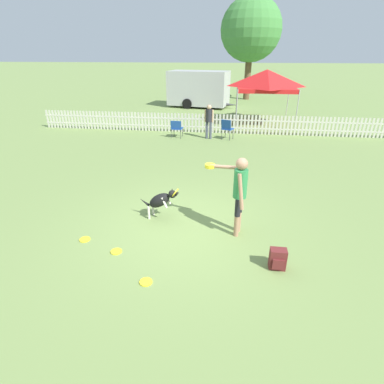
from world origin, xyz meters
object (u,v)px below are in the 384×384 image
Objects in this scene: handler_person at (238,187)px; folding_chair_blue_left at (227,127)px; frisbee_near_handler at (116,251)px; frisbee_midfield at (146,282)px; canopy_tent_main at (266,80)px; tree_left_grove at (251,30)px; backpack_on_grass at (278,259)px; folding_chair_center at (177,127)px; spectator_standing at (209,119)px; frisbee_near_dog at (85,239)px; equipment_trailer at (199,88)px; leaping_dog at (161,200)px.

folding_chair_blue_left is (-0.41, 7.78, -0.54)m from handler_person.
frisbee_near_handler is 1.00× the size of frisbee_midfield.
canopy_tent_main is 9.99m from tree_left_grove.
frisbee_near_handler is at bearing 178.52° from backpack_on_grass.
frisbee_midfield is 2.39m from backpack_on_grass.
handler_person is 2.15× the size of folding_chair_center.
tree_left_grove is (-0.62, 9.54, 2.90)m from canopy_tent_main.
canopy_tent_main is at bearing -114.59° from spectator_standing.
frisbee_near_handler is 13.28m from canopy_tent_main.
folding_chair_center is 14.46m from tree_left_grove.
tree_left_grove reaches higher than frisbee_near_dog.
equipment_trailer is (-2.28, 8.85, 0.74)m from folding_chair_blue_left.
folding_chair_center reaches higher than frisbee_midfield.
frisbee_near_dog is 0.04× the size of equipment_trailer.
frisbee_midfield is at bearing -75.89° from equipment_trailer.
folding_chair_blue_left is (-1.17, 8.89, 0.35)m from backpack_on_grass.
folding_chair_blue_left is (1.33, 7.40, 0.06)m from leaping_dog.
frisbee_near_dog is 0.55× the size of backpack_on_grass.
frisbee_near_handler is at bearing -107.00° from canopy_tent_main.
equipment_trailer reaches higher than frisbee_near_dog.
equipment_trailer reaches higher than leaping_dog.
folding_chair_blue_left is at bearing 77.62° from frisbee_near_handler.
handler_person is 1.14× the size of spectator_standing.
handler_person reaches higher than folding_chair_blue_left.
backpack_on_grass is at bearing 114.75° from folding_chair_center.
leaping_dog is 11.70m from canopy_tent_main.
frisbee_midfield is at bearing -163.18° from backpack_on_grass.
folding_chair_center is (-3.47, 8.94, 0.28)m from backpack_on_grass.
folding_chair_center is (-2.71, 7.83, -0.61)m from handler_person.
handler_person is at bearing 49.72° from frisbee_midfield.
tree_left_grove reaches higher than leaping_dog.
folding_chair_center is (-1.19, 9.63, 0.47)m from frisbee_midfield.
frisbee_near_dog is at bearing 89.47° from spectator_standing.
equipment_trailer reaches higher than frisbee_near_handler.
backpack_on_grass is 22.69m from tree_left_grove.
frisbee_midfield is (-1.52, -1.80, -1.08)m from handler_person.
frisbee_near_handler is at bearing -21.34° from frisbee_near_dog.
frisbee_midfield is (0.82, -0.77, 0.00)m from frisbee_near_handler.
handler_person is at bearing -92.36° from tree_left_grove.
backpack_on_grass is at bearing 71.93° from leaping_dog.
tree_left_grove reaches higher than frisbee_near_handler.
frisbee_near_dog is at bearing 90.53° from folding_chair_center.
frisbee_near_dog and frisbee_midfield have the same top height.
frisbee_midfield is 18.52m from equipment_trailer.
leaping_dog is at bearing -97.20° from tree_left_grove.
handler_person is at bearing 115.37° from folding_chair_blue_left.
handler_person reaches higher than frisbee_near_handler.
folding_chair_blue_left is 0.12× the size of tree_left_grove.
canopy_tent_main is at bearing 5.35° from handler_person.
folding_chair_center is 0.11× the size of tree_left_grove.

